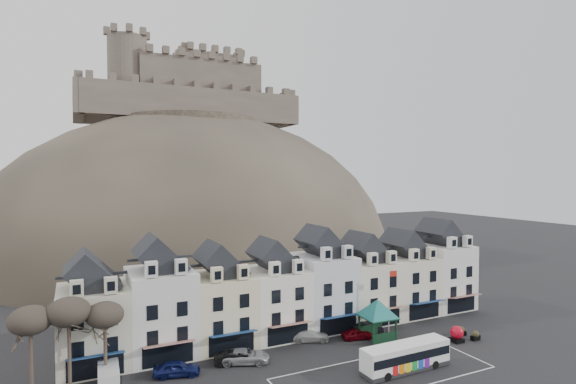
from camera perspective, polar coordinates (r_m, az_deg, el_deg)
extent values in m
plane|color=black|center=(46.75, 11.06, -22.64)|extent=(300.00, 300.00, 0.00)
cube|color=silver|center=(48.76, 12.14, -21.56)|extent=(22.00, 7.50, 0.01)
cube|color=beige|center=(52.31, -23.49, -15.34)|extent=(6.80, 8.00, 8.00)
cube|color=black|center=(50.99, -23.59, -9.76)|extent=(6.80, 5.76, 2.80)
cube|color=beige|center=(47.51, -25.25, -11.04)|extent=(1.20, 0.80, 1.60)
cube|color=beige|center=(47.62, -21.58, -10.95)|extent=(1.20, 0.80, 1.60)
cube|color=black|center=(49.42, -23.24, -19.73)|extent=(5.10, 0.06, 2.20)
cube|color=navy|center=(48.32, -23.23, -18.59)|extent=(5.10, 1.29, 0.43)
cube|color=white|center=(52.80, -15.87, -14.39)|extent=(6.80, 8.00, 9.20)
cube|color=black|center=(51.44, -15.94, -8.19)|extent=(6.80, 5.76, 2.80)
cube|color=white|center=(47.78, -16.98, -9.37)|extent=(1.20, 0.80, 1.60)
cube|color=white|center=(48.31, -13.43, -9.21)|extent=(1.20, 0.80, 1.60)
cube|color=black|center=(50.12, -14.99, -19.30)|extent=(5.10, 0.06, 2.20)
cube|color=maroon|center=(49.04, -14.85, -18.17)|extent=(5.10, 1.29, 0.43)
cube|color=beige|center=(54.48, -8.57, -14.46)|extent=(6.80, 8.00, 8.00)
cube|color=black|center=(53.22, -8.60, -9.09)|extent=(6.80, 5.76, 2.80)
cube|color=beige|center=(49.49, -9.03, -10.32)|extent=(1.20, 0.80, 1.60)
cube|color=beige|center=(50.41, -5.72, -10.07)|extent=(1.20, 0.80, 1.60)
cube|color=black|center=(51.71, -7.16, -18.55)|extent=(5.10, 0.06, 2.20)
cube|color=navy|center=(50.67, -6.91, -17.43)|extent=(5.10, 1.29, 0.43)
cube|color=white|center=(56.77, -1.80, -13.75)|extent=(6.80, 8.00, 8.00)
cube|color=black|center=(55.56, -1.81, -8.59)|extent=(6.80, 5.76, 2.80)
cube|color=white|center=(51.80, -1.70, -9.72)|extent=(1.20, 0.80, 1.60)
cube|color=white|center=(53.06, 1.29, -9.43)|extent=(1.20, 0.80, 1.60)
cube|color=black|center=(54.12, 0.02, -17.57)|extent=(5.10, 0.06, 2.20)
cube|color=maroon|center=(53.12, 0.35, -16.47)|extent=(5.10, 1.29, 0.43)
cube|color=silver|center=(59.60, 4.33, -12.38)|extent=(6.80, 8.00, 9.20)
cube|color=black|center=(58.40, 4.34, -6.87)|extent=(6.80, 5.76, 2.80)
cube|color=silver|center=(54.64, 4.88, -7.82)|extent=(1.20, 0.80, 1.60)
cube|color=silver|center=(56.21, 7.53, -7.55)|extent=(1.20, 0.80, 1.60)
cube|color=black|center=(57.24, 6.43, -16.46)|extent=(5.10, 0.06, 2.20)
cube|color=navy|center=(56.29, 6.81, -15.39)|extent=(5.10, 1.29, 0.43)
cube|color=#EDE8CE|center=(63.32, 9.78, -12.09)|extent=(6.80, 8.00, 8.00)
cube|color=black|center=(62.24, 9.81, -7.45)|extent=(6.80, 5.76, 2.80)
cube|color=#EDE8CE|center=(58.56, 10.68, -8.36)|extent=(1.20, 0.80, 1.60)
cube|color=#EDE8CE|center=(60.36, 12.98, -8.06)|extent=(1.20, 0.80, 1.60)
cube|color=black|center=(60.96, 12.04, -15.32)|extent=(5.10, 0.06, 2.20)
cube|color=maroon|center=(60.07, 12.46, -14.29)|extent=(5.10, 1.29, 0.43)
cube|color=white|center=(67.39, 14.58, -11.25)|extent=(6.80, 8.00, 8.00)
cube|color=black|center=(66.38, 14.63, -6.88)|extent=(6.80, 5.76, 2.80)
cube|color=white|center=(62.78, 15.72, -7.69)|extent=(1.20, 0.80, 1.60)
cube|color=white|center=(64.78, 17.72, -7.41)|extent=(1.20, 0.80, 1.60)
cube|color=black|center=(65.18, 16.92, -14.20)|extent=(5.10, 0.06, 2.20)
cube|color=navy|center=(64.35, 17.35, -13.21)|extent=(5.10, 1.29, 0.43)
cube|color=white|center=(71.75, 18.79, -9.98)|extent=(6.80, 8.00, 9.20)
cube|color=black|center=(70.76, 18.85, -5.38)|extent=(6.80, 5.76, 2.80)
cube|color=white|center=(67.24, 20.10, -6.05)|extent=(1.20, 0.80, 1.60)
cube|color=white|center=(69.40, 21.83, -5.82)|extent=(1.20, 0.80, 1.60)
cube|color=black|center=(69.80, 21.14, -13.14)|extent=(5.10, 0.06, 2.20)
cube|color=maroon|center=(69.03, 21.57, -12.21)|extent=(5.10, 1.29, 0.43)
ellipsoid|color=#312C26|center=(108.76, -11.86, -8.21)|extent=(96.00, 76.00, 68.00)
ellipsoid|color=#28341A|center=(99.90, -23.51, -9.28)|extent=(52.00, 44.00, 42.00)
ellipsoid|color=#312C26|center=(120.32, -1.08, -7.15)|extent=(56.00, 48.00, 46.00)
ellipsoid|color=#28341A|center=(94.49, -12.18, -9.80)|extent=(40.00, 28.00, 28.00)
ellipsoid|color=#312C26|center=(100.45, -4.57, -9.04)|extent=(36.00, 28.00, 24.00)
cylinder|color=#312C26|center=(107.58, -11.99, 8.26)|extent=(30.00, 30.00, 3.00)
cube|color=brown|center=(104.31, -11.48, 10.94)|extent=(48.00, 2.20, 7.00)
cube|color=brown|center=(123.59, -13.80, 9.55)|extent=(48.00, 2.20, 7.00)
cube|color=brown|center=(111.03, -25.10, 10.24)|extent=(2.20, 22.00, 7.00)
cube|color=brown|center=(121.57, -1.49, 9.74)|extent=(2.20, 22.00, 7.00)
cube|color=brown|center=(115.28, -11.77, 12.87)|extent=(28.00, 18.00, 10.00)
cube|color=brown|center=(118.47, -10.09, 13.33)|extent=(14.00, 12.00, 13.00)
cylinder|color=brown|center=(108.63, -19.69, 13.45)|extent=(8.40, 8.40, 18.00)
cylinder|color=silver|center=(120.53, -10.12, 17.54)|extent=(0.16, 0.16, 5.00)
cylinder|color=#362B22|center=(47.57, -29.81, -18.70)|extent=(0.32, 0.32, 5.74)
ellipsoid|color=#383028|center=(46.29, -29.91, -13.94)|extent=(3.61, 3.61, 2.54)
cylinder|color=#362B22|center=(47.40, -26.00, -18.52)|extent=(0.32, 0.32, 6.02)
ellipsoid|color=#383028|center=(46.07, -26.09, -13.51)|extent=(3.78, 3.78, 2.67)
cylinder|color=#362B22|center=(47.56, -22.17, -18.75)|extent=(0.32, 0.32, 5.46)
ellipsoid|color=#383028|center=(46.32, -22.25, -14.24)|extent=(3.43, 3.43, 2.42)
cube|color=#262628|center=(49.66, 14.70, -20.74)|extent=(9.79, 2.41, 0.44)
cube|color=white|center=(49.17, 14.72, -19.35)|extent=(9.79, 2.36, 2.24)
cube|color=black|center=(49.12, 14.72, -19.21)|extent=(9.60, 2.42, 0.84)
cube|color=white|center=(48.81, 14.73, -18.24)|extent=(9.60, 2.27, 0.22)
cube|color=orange|center=(52.00, 18.92, -17.16)|extent=(0.07, 1.07, 0.25)
cylinder|color=black|center=(50.80, 18.14, -20.12)|extent=(0.86, 0.30, 0.85)
cylinder|color=black|center=(52.14, 16.50, -19.51)|extent=(0.86, 0.30, 0.85)
cylinder|color=black|center=(47.07, 12.49, -21.94)|extent=(0.86, 0.30, 0.85)
cylinder|color=black|center=(48.50, 10.89, -21.17)|extent=(0.86, 0.30, 0.85)
cube|color=#10321D|center=(57.18, 9.02, -16.41)|extent=(0.18, 0.18, 2.75)
cube|color=#10321D|center=(58.80, 11.69, -15.90)|extent=(0.18, 0.18, 2.75)
cube|color=#10321D|center=(54.72, 10.81, -17.29)|extent=(0.18, 0.18, 2.75)
cube|color=#10321D|center=(56.41, 13.55, -16.71)|extent=(0.18, 0.18, 2.75)
cube|color=#10321D|center=(56.33, 11.28, -15.25)|extent=(3.98, 3.98, 0.14)
cone|color=#145B5B|center=(56.03, 11.29, -14.24)|extent=(7.58, 7.58, 2.06)
cube|color=black|center=(58.79, 20.64, -17.17)|extent=(1.30, 1.30, 0.49)
sphere|color=red|center=(58.50, 20.65, -16.35)|extent=(1.53, 1.53, 1.53)
cylinder|color=silver|center=(58.27, 12.70, -13.39)|extent=(0.12, 0.12, 7.99)
cube|color=red|center=(57.74, 13.19, -10.06)|extent=(1.10, 0.13, 0.70)
cube|color=silver|center=(47.63, -21.83, -21.02)|extent=(2.01, 4.26, 1.91)
cube|color=black|center=(47.49, -21.84, -20.61)|extent=(1.73, 0.15, 0.82)
cube|color=black|center=(61.17, 21.14, -16.37)|extent=(1.22, 0.91, 0.55)
sphere|color=#28341A|center=(61.03, 21.15, -15.97)|extent=(0.77, 0.77, 0.77)
cube|color=black|center=(60.13, 22.70, -16.71)|extent=(1.15, 0.61, 0.56)
sphere|color=#28341A|center=(59.98, 22.70, -16.30)|extent=(0.79, 0.79, 0.79)
imported|color=#0E1648|center=(48.14, -13.95, -20.91)|extent=(4.78, 2.86, 1.52)
imported|color=black|center=(49.71, -6.94, -20.22)|extent=(4.25, 2.37, 1.33)
imported|color=#9A9CA1|center=(49.94, -5.50, -20.04)|extent=(5.56, 4.05, 1.42)
imported|color=beige|center=(55.54, 2.70, -17.72)|extent=(5.06, 3.47, 1.36)
imported|color=#5F050E|center=(56.65, 8.78, -17.39)|extent=(3.95, 2.31, 1.26)
imported|color=black|center=(59.05, 10.06, -16.56)|extent=(4.15, 2.57, 1.29)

